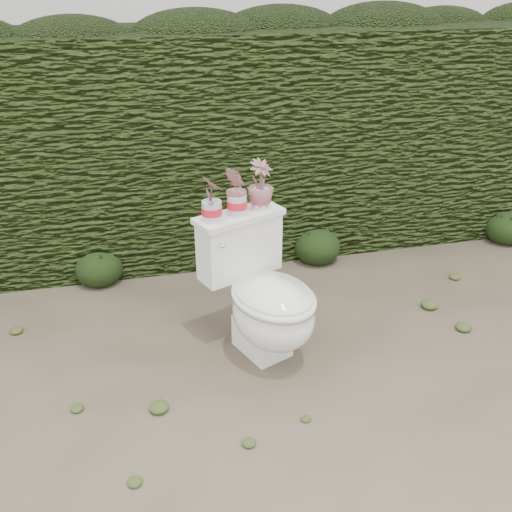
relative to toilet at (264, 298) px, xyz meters
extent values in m
plane|color=#70624D|center=(-0.16, -0.07, -0.36)|extent=(60.00, 60.00, 0.00)
cube|color=#324517|center=(-0.16, 1.53, 0.44)|extent=(8.00, 1.00, 1.60)
cube|color=white|center=(-0.01, 0.02, -0.26)|extent=(0.32, 0.36, 0.20)
ellipsoid|color=white|center=(0.03, -0.07, -0.06)|extent=(0.57, 0.63, 0.39)
cube|color=white|center=(-0.09, 0.22, 0.22)|extent=(0.50, 0.33, 0.34)
cube|color=white|center=(-0.09, 0.22, 0.40)|extent=(0.53, 0.36, 0.03)
cylinder|color=silver|center=(-0.23, 0.07, 0.32)|extent=(0.04, 0.06, 0.02)
sphere|color=silver|center=(-0.21, 0.04, 0.32)|extent=(0.03, 0.03, 0.03)
imported|color=#3A7022|center=(-0.25, 0.16, 0.54)|extent=(0.13, 0.15, 0.24)
imported|color=#3A7022|center=(-0.10, 0.22, 0.55)|extent=(0.12, 0.15, 0.26)
imported|color=#3A7022|center=(0.04, 0.28, 0.55)|extent=(0.20, 0.20, 0.26)
ellipsoid|color=black|center=(-0.92, 1.06, -0.22)|extent=(0.33, 0.33, 0.27)
ellipsoid|color=black|center=(0.66, 1.02, -0.22)|extent=(0.34, 0.34, 0.27)
ellipsoid|color=black|center=(2.25, 0.99, -0.22)|extent=(0.33, 0.33, 0.27)
camera|label=1|loc=(-0.66, -2.58, 1.63)|focal=40.00mm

